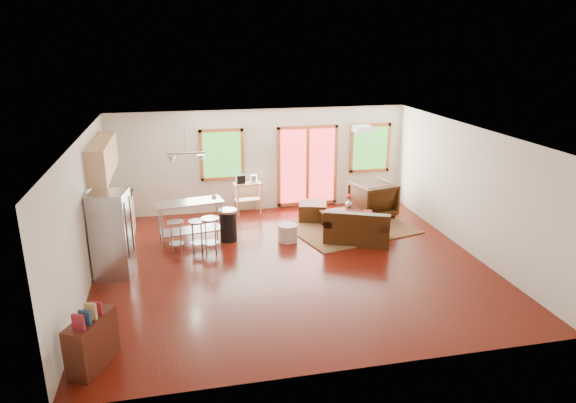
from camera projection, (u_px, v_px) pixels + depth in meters
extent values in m
cube|color=#380A05|center=(291.00, 264.00, 10.19)|extent=(7.50, 7.00, 0.02)
cube|color=silver|center=(291.00, 133.00, 9.39)|extent=(7.50, 7.00, 0.02)
cube|color=beige|center=(261.00, 160.00, 13.05)|extent=(7.50, 0.02, 2.60)
cube|color=beige|center=(83.00, 215.00, 9.03)|extent=(0.02, 7.00, 2.60)
cube|color=beige|center=(470.00, 189.00, 10.54)|extent=(0.02, 7.00, 2.60)
cube|color=beige|center=(351.00, 283.00, 6.52)|extent=(7.50, 0.02, 2.60)
cube|color=#2A6320|center=(222.00, 155.00, 12.75)|extent=(0.94, 0.02, 1.14)
cube|color=#A05128|center=(221.00, 130.00, 12.56)|extent=(1.10, 0.05, 0.08)
cube|color=#A05128|center=(223.00, 178.00, 12.93)|extent=(1.10, 0.05, 0.08)
cube|color=#A05128|center=(201.00, 156.00, 12.64)|extent=(0.08, 0.05, 1.30)
cube|color=#A05128|center=(242.00, 154.00, 12.85)|extent=(0.08, 0.05, 1.30)
cube|color=red|center=(308.00, 166.00, 13.31)|extent=(1.44, 0.02, 1.94)
cube|color=#A05128|center=(308.00, 127.00, 13.00)|extent=(1.60, 0.05, 0.08)
cube|color=#A05128|center=(307.00, 203.00, 13.62)|extent=(1.60, 0.05, 0.08)
cube|color=#A05128|center=(279.00, 167.00, 13.16)|extent=(0.08, 0.05, 2.10)
cube|color=#A05128|center=(336.00, 164.00, 13.46)|extent=(0.08, 0.05, 2.10)
cube|color=#A05128|center=(308.00, 166.00, 13.31)|extent=(0.08, 0.05, 1.94)
cube|color=#2A6320|center=(370.00, 148.00, 13.53)|extent=(0.94, 0.02, 1.14)
cube|color=#A05128|center=(371.00, 125.00, 13.34)|extent=(1.10, 0.05, 0.08)
cube|color=#A05128|center=(369.00, 170.00, 13.72)|extent=(1.10, 0.05, 0.08)
cube|color=#A05128|center=(352.00, 149.00, 13.43)|extent=(0.08, 0.05, 1.30)
cube|color=#A05128|center=(388.00, 147.00, 13.63)|extent=(0.08, 0.05, 1.30)
cube|color=#496136|center=(350.00, 228.00, 12.05)|extent=(3.14, 2.70, 0.03)
cube|color=black|center=(357.00, 233.00, 11.25)|extent=(1.60, 1.30, 0.39)
cube|color=black|center=(357.00, 221.00, 10.86)|extent=(1.36, 0.74, 0.36)
cube|color=black|center=(330.00, 219.00, 11.29)|extent=(0.49, 0.80, 0.15)
cube|color=black|center=(386.00, 223.00, 11.05)|extent=(0.49, 0.80, 0.15)
cube|color=black|center=(344.00, 220.00, 11.28)|extent=(0.74, 0.71, 0.11)
cube|color=black|center=(372.00, 222.00, 11.16)|extent=(0.74, 0.71, 0.11)
cube|color=#38160D|center=(342.00, 212.00, 12.05)|extent=(1.03, 0.71, 0.04)
cube|color=#38160D|center=(331.00, 225.00, 11.79)|extent=(0.07, 0.07, 0.34)
cube|color=#38160D|center=(362.00, 221.00, 12.06)|extent=(0.07, 0.07, 0.34)
cube|color=#38160D|center=(323.00, 219.00, 12.16)|extent=(0.07, 0.07, 0.34)
cube|color=#38160D|center=(353.00, 215.00, 12.43)|extent=(0.07, 0.07, 0.34)
imported|color=black|center=(372.00, 197.00, 12.74)|extent=(1.12, 1.08, 0.98)
cube|color=black|center=(313.00, 211.00, 12.57)|extent=(0.82, 0.82, 0.44)
cylinder|color=beige|center=(288.00, 233.00, 11.26)|extent=(0.51, 0.51, 0.38)
imported|color=silver|center=(349.00, 203.00, 12.33)|extent=(0.23, 0.23, 0.18)
sphere|color=red|center=(350.00, 197.00, 12.30)|extent=(0.09, 0.09, 0.07)
sphere|color=red|center=(348.00, 197.00, 12.26)|extent=(0.09, 0.09, 0.07)
sphere|color=red|center=(349.00, 195.00, 12.31)|extent=(0.09, 0.09, 0.07)
imported|color=maroon|center=(363.00, 207.00, 11.88)|extent=(0.22, 0.09, 0.29)
cube|color=tan|center=(116.00, 226.00, 10.94)|extent=(0.60, 2.20, 0.90)
cube|color=black|center=(114.00, 205.00, 10.79)|extent=(0.64, 2.24, 0.04)
cube|color=tan|center=(103.00, 157.00, 10.45)|extent=(0.36, 2.20, 0.70)
cylinder|color=#B7BABC|center=(111.00, 207.00, 10.29)|extent=(0.12, 0.12, 0.18)
cube|color=black|center=(115.00, 194.00, 11.13)|extent=(0.22, 0.18, 0.20)
cube|color=#B7BABC|center=(112.00, 235.00, 9.45)|extent=(0.74, 0.72, 1.63)
cube|color=gray|center=(129.00, 234.00, 9.47)|extent=(0.10, 0.59, 1.59)
cylinder|color=gray|center=(127.00, 231.00, 9.24)|extent=(0.02, 0.02, 1.09)
cylinder|color=gray|center=(132.00, 223.00, 9.62)|extent=(0.02, 0.02, 1.09)
cube|color=#B7BABC|center=(189.00, 202.00, 11.08)|extent=(1.50, 0.81, 0.04)
cube|color=gray|center=(191.00, 230.00, 11.28)|extent=(1.39, 0.72, 0.03)
cylinder|color=gray|center=(163.00, 229.00, 10.80)|extent=(0.04, 0.04, 0.86)
cylinder|color=gray|center=(222.00, 221.00, 11.26)|extent=(0.04, 0.04, 0.86)
cylinder|color=gray|center=(159.00, 223.00, 11.18)|extent=(0.04, 0.04, 0.86)
cylinder|color=gray|center=(217.00, 215.00, 11.64)|extent=(0.04, 0.04, 0.86)
imported|color=silver|center=(214.00, 197.00, 11.02)|extent=(0.13, 0.11, 0.12)
cylinder|color=#B7BABC|center=(175.00, 222.00, 10.47)|extent=(0.34, 0.34, 0.04)
cylinder|color=gray|center=(181.00, 236.00, 10.68)|extent=(0.02, 0.02, 0.66)
cylinder|color=gray|center=(172.00, 237.00, 10.65)|extent=(0.02, 0.02, 0.66)
cylinder|color=gray|center=(172.00, 240.00, 10.48)|extent=(0.02, 0.02, 0.66)
cylinder|color=gray|center=(181.00, 239.00, 10.51)|extent=(0.02, 0.02, 0.66)
cylinder|color=gray|center=(177.00, 243.00, 10.61)|extent=(0.31, 0.31, 0.01)
cylinder|color=#B7BABC|center=(196.00, 222.00, 10.52)|extent=(0.36, 0.36, 0.04)
cylinder|color=gray|center=(202.00, 236.00, 10.72)|extent=(0.03, 0.03, 0.66)
cylinder|color=gray|center=(193.00, 236.00, 10.70)|extent=(0.03, 0.03, 0.66)
cylinder|color=gray|center=(193.00, 239.00, 10.53)|extent=(0.03, 0.03, 0.66)
cylinder|color=gray|center=(201.00, 239.00, 10.55)|extent=(0.03, 0.03, 0.66)
cylinder|color=gray|center=(198.00, 243.00, 10.66)|extent=(0.33, 0.33, 0.01)
cylinder|color=#B7BABC|center=(210.00, 219.00, 10.43)|extent=(0.38, 0.38, 0.04)
cylinder|color=gray|center=(215.00, 235.00, 10.66)|extent=(0.03, 0.03, 0.74)
cylinder|color=gray|center=(206.00, 235.00, 10.63)|extent=(0.03, 0.03, 0.74)
cylinder|color=gray|center=(206.00, 239.00, 10.44)|extent=(0.03, 0.03, 0.74)
cylinder|color=gray|center=(216.00, 238.00, 10.47)|extent=(0.03, 0.03, 0.74)
cylinder|color=gray|center=(211.00, 243.00, 10.59)|extent=(0.35, 0.35, 0.02)
cylinder|color=black|center=(228.00, 226.00, 11.26)|extent=(0.43, 0.43, 0.66)
cylinder|color=#B7BABC|center=(228.00, 211.00, 11.15)|extent=(0.44, 0.44, 0.06)
cube|color=tan|center=(247.00, 183.00, 12.84)|extent=(0.72, 0.51, 0.04)
cube|color=tan|center=(248.00, 199.00, 12.97)|extent=(0.68, 0.47, 0.03)
cube|color=tan|center=(238.00, 201.00, 12.72)|extent=(0.04, 0.04, 0.81)
cube|color=tan|center=(260.00, 199.00, 12.89)|extent=(0.04, 0.04, 0.81)
cube|color=tan|center=(235.00, 197.00, 13.03)|extent=(0.04, 0.04, 0.81)
cube|color=tan|center=(257.00, 195.00, 13.21)|extent=(0.04, 0.04, 0.81)
cube|color=black|center=(240.00, 179.00, 12.75)|extent=(0.23, 0.22, 0.21)
cylinder|color=#B7BABC|center=(254.00, 179.00, 12.86)|extent=(0.17, 0.17, 0.17)
cube|color=#38160D|center=(92.00, 342.00, 6.91)|extent=(0.63, 0.87, 0.72)
cube|color=maroon|center=(78.00, 322.00, 6.51)|extent=(0.17, 0.11, 0.22)
cube|color=navy|center=(85.00, 318.00, 6.63)|extent=(0.17, 0.11, 0.20)
cube|color=tan|center=(91.00, 311.00, 6.75)|extent=(0.17, 0.11, 0.24)
cube|color=maroon|center=(97.00, 308.00, 6.89)|extent=(0.17, 0.11, 0.18)
cube|color=white|center=(363.00, 129.00, 10.29)|extent=(0.35, 0.35, 0.12)
cylinder|color=gray|center=(185.00, 139.00, 10.50)|extent=(0.02, 0.02, 0.60)
cube|color=gray|center=(186.00, 153.00, 10.59)|extent=(0.80, 0.04, 0.03)
cone|color=#B7BABC|center=(172.00, 160.00, 10.56)|extent=(0.18, 0.18, 0.14)
cone|color=#B7BABC|center=(201.00, 158.00, 10.69)|extent=(0.18, 0.18, 0.14)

